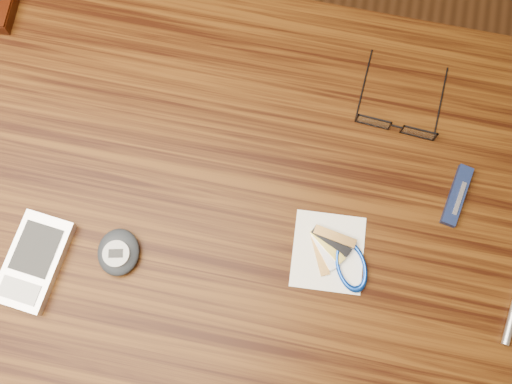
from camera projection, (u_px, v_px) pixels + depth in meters
ground at (233, 276)px, 1.50m from camera, size 3.80×3.80×0.00m
desk at (217, 225)px, 0.88m from camera, size 1.00×0.70×0.75m
eyeglasses at (397, 123)px, 0.80m from camera, size 0.12×0.12×0.03m
pda_phone at (34, 261)px, 0.75m from camera, size 0.08×0.13×0.02m
pedometer at (118, 252)px, 0.75m from camera, size 0.07×0.07×0.03m
notepad_keys at (340, 258)px, 0.76m from camera, size 0.12×0.11×0.01m
pocket_knife at (457, 196)px, 0.78m from camera, size 0.04×0.09×0.01m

